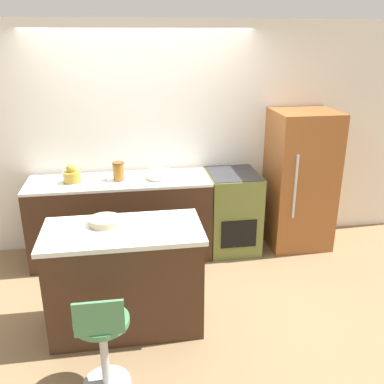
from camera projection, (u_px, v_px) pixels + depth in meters
name	position (u px, v px, depth m)	size (l,w,h in m)	color
ground_plane	(151.00, 267.00, 4.75)	(14.00, 14.00, 0.00)	#8E704C
wall_back	(143.00, 138.00, 4.95)	(8.00, 0.06, 2.60)	white
back_counter	(121.00, 218.00, 4.87)	(1.99, 0.66, 0.94)	#422819
kitchen_island	(125.00, 278.00, 3.67)	(1.32, 0.67, 0.93)	#422819
oven_range	(232.00, 211.00, 5.05)	(0.58, 0.67, 0.94)	olive
refrigerator	(300.00, 180.00, 5.06)	(0.71, 0.68, 1.63)	#995628
stool_chair	(103.00, 341.00, 3.00)	(0.39, 0.39, 0.84)	#B7B7BC
kettle	(72.00, 175.00, 4.57)	(0.19, 0.19, 0.20)	#B29333
mixing_bowl	(160.00, 174.00, 4.72)	(0.29, 0.29, 0.08)	white
canister_jar	(118.00, 171.00, 4.64)	(0.13, 0.13, 0.19)	#9E6623
fruit_bowl	(105.00, 221.00, 3.58)	(0.27, 0.27, 0.06)	#C1B28E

